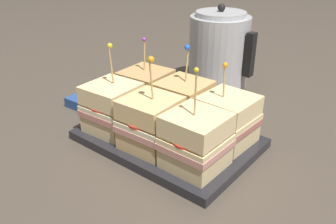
{
  "coord_description": "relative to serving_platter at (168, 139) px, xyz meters",
  "views": [
    {
      "loc": [
        0.39,
        -0.48,
        0.38
      ],
      "look_at": [
        0.0,
        0.0,
        0.07
      ],
      "focal_mm": 38.0,
      "sensor_mm": 36.0,
      "label": 1
    }
  ],
  "objects": [
    {
      "name": "sandwich_front_center",
      "position": [
        0.0,
        -0.05,
        0.06
      ],
      "size": [
        0.1,
        0.1,
        0.18
      ],
      "color": "#DBB77A",
      "rests_on": "serving_platter"
    },
    {
      "name": "serving_platter",
      "position": [
        0.0,
        0.0,
        0.0
      ],
      "size": [
        0.34,
        0.23,
        0.02
      ],
      "color": "#232328",
      "rests_on": "ground_plane"
    },
    {
      "name": "sandwich_front_right",
      "position": [
        0.1,
        -0.05,
        0.06
      ],
      "size": [
        0.1,
        0.1,
        0.18
      ],
      "color": "beige",
      "rests_on": "serving_platter"
    },
    {
      "name": "sandwich_front_left",
      "position": [
        -0.1,
        -0.05,
        0.06
      ],
      "size": [
        0.1,
        0.1,
        0.18
      ],
      "color": "beige",
      "rests_on": "serving_platter"
    },
    {
      "name": "sandwich_back_right",
      "position": [
        0.1,
        0.05,
        0.06
      ],
      "size": [
        0.1,
        0.1,
        0.16
      ],
      "color": "beige",
      "rests_on": "serving_platter"
    },
    {
      "name": "sandwich_back_center",
      "position": [
        0.0,
        0.05,
        0.06
      ],
      "size": [
        0.1,
        0.1,
        0.17
      ],
      "color": "tan",
      "rests_on": "serving_platter"
    },
    {
      "name": "sandwich_back_left",
      "position": [
        -0.1,
        0.05,
        0.06
      ],
      "size": [
        0.11,
        0.11,
        0.17
      ],
      "color": "tan",
      "rests_on": "serving_platter"
    },
    {
      "name": "napkin_stack",
      "position": [
        -0.25,
        0.03,
        0.0
      ],
      "size": [
        0.12,
        0.12,
        0.02
      ],
      "color": "navy",
      "rests_on": "ground_plane"
    },
    {
      "name": "ground_plane",
      "position": [
        0.0,
        0.0,
        -0.01
      ],
      "size": [
        6.0,
        6.0,
        0.0
      ],
      "primitive_type": "plane",
      "color": "#4C4238"
    },
    {
      "name": "kettle_steel",
      "position": [
        -0.09,
        0.33,
        0.09
      ],
      "size": [
        0.18,
        0.16,
        0.22
      ],
      "color": "#B7BABF",
      "rests_on": "ground_plane"
    }
  ]
}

